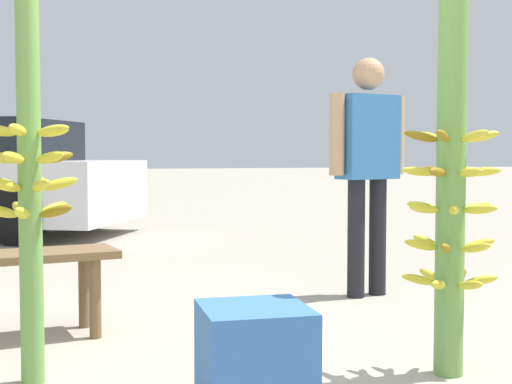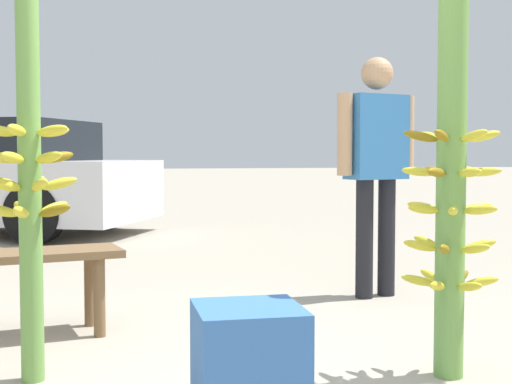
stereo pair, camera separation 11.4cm
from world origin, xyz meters
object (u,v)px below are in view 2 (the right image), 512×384
(vendor_person, at_px, (376,155))
(produce_crate, at_px, (248,358))
(banana_stalk_left, at_px, (30,177))
(banana_stalk_center, at_px, (451,184))

(vendor_person, relative_size, produce_crate, 4.05)
(banana_stalk_left, xyz_separation_m, vendor_person, (2.03, 1.35, 0.08))
(banana_stalk_center, bearing_deg, banana_stalk_left, 170.09)
(vendor_person, xyz_separation_m, produce_crate, (-1.22, -1.87, -0.74))
(banana_stalk_center, xyz_separation_m, vendor_person, (0.31, 1.65, 0.11))
(banana_stalk_center, relative_size, vendor_person, 1.08)
(banana_stalk_center, bearing_deg, vendor_person, 79.22)
(produce_crate, bearing_deg, banana_stalk_center, 13.43)
(banana_stalk_left, height_order, produce_crate, banana_stalk_left)
(banana_stalk_left, bearing_deg, vendor_person, 33.53)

